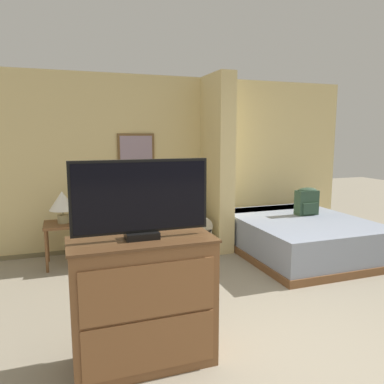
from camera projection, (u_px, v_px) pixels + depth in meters
ground_plane at (310, 379)px, 2.68m from camera, size 20.00×20.00×0.00m
wall_back at (169, 162)px, 5.85m from camera, size 6.20×0.16×2.60m
wall_partition_pillar at (217, 163)px, 5.63m from camera, size 0.24×0.79×2.60m
couch at (143, 233)px, 5.38m from camera, size 1.78×0.84×0.90m
coffee_table at (158, 254)px, 4.40m from camera, size 0.70×0.48×0.38m
side_table at (64, 229)px, 4.94m from camera, size 0.50×0.50×0.58m
table_lamp at (62, 202)px, 4.88m from camera, size 0.34×0.34×0.42m
tv_dresser at (143, 302)px, 2.79m from camera, size 1.06×0.48×0.98m
tv at (141, 199)px, 2.67m from camera, size 0.99×0.16×0.58m
bed at (299, 235)px, 5.46m from camera, size 1.75×2.13×0.53m
backpack at (307, 201)px, 5.63m from camera, size 0.34×0.19×0.42m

